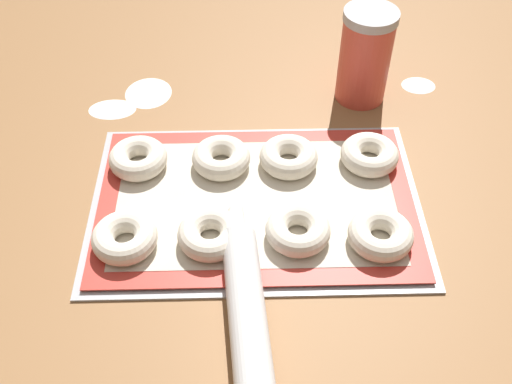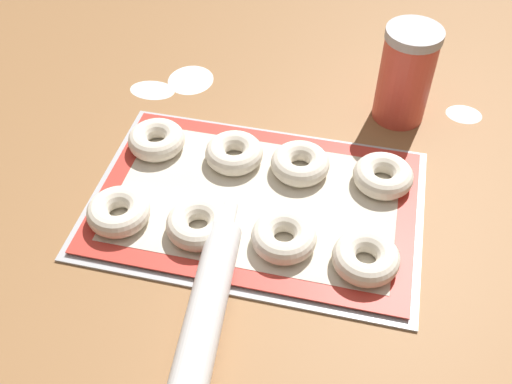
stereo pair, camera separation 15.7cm
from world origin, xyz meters
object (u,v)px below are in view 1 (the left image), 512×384
bagel_front_far_right (381,234)px  rolling_pin (250,342)px  bagel_front_mid_right (298,230)px  bagel_back_far_left (138,158)px  bagel_back_mid_right (289,157)px  flour_canister (365,56)px  bagel_back_far_right (370,155)px  bagel_front_far_left (125,238)px  bagel_front_mid_left (210,234)px  bagel_back_mid_left (221,158)px  baking_tray (256,203)px

bagel_front_far_right → rolling_pin: (-0.19, -0.16, -0.00)m
bagel_front_mid_right → bagel_back_far_left: same height
bagel_back_far_left → rolling_pin: bearing=-62.2°
bagel_front_far_right → bagel_back_far_left: (-0.36, 0.17, 0.00)m
bagel_front_mid_right → bagel_front_far_right: 0.12m
bagel_back_mid_right → flour_canister: 0.25m
bagel_front_far_right → bagel_back_far_right: 0.17m
bagel_back_mid_right → rolling_pin: (-0.07, -0.33, -0.00)m
bagel_front_far_left → bagel_back_mid_right: bearing=33.6°
flour_canister → bagel_front_far_left: bearing=-137.7°
bagel_front_far_right → flour_canister: size_ratio=0.54×
bagel_front_mid_right → flour_canister: flour_canister is taller
bagel_front_mid_left → rolling_pin: 0.18m
bagel_front_far_right → rolling_pin: rolling_pin is taller
bagel_back_mid_left → bagel_back_mid_right: bearing=-0.2°
bagel_front_mid_left → bagel_back_far_left: same height
bagel_back_far_left → rolling_pin: (0.18, -0.33, -0.00)m
bagel_back_far_left → bagel_front_far_right: bearing=-24.7°
bagel_front_far_left → bagel_back_far_right: (0.38, 0.16, 0.00)m
bagel_back_mid_left → bagel_back_far_right: 0.24m
bagel_back_far_left → bagel_front_far_left: bearing=-90.4°
bagel_front_mid_right → bagel_back_far_left: 0.29m
bagel_front_mid_left → bagel_back_far_left: size_ratio=1.00×
baking_tray → bagel_back_mid_right: 0.10m
baking_tray → bagel_front_mid_right: size_ratio=5.40×
bagel_front_mid_right → bagel_back_far_right: 0.20m
baking_tray → bagel_front_far_left: 0.21m
bagel_front_far_left → bagel_back_mid_left: (0.14, 0.16, 0.00)m
bagel_front_mid_right → flour_canister: 0.38m
bagel_front_mid_left → bagel_back_far_right: bearing=32.3°
bagel_back_far_right → rolling_pin: bearing=-121.1°
baking_tray → bagel_back_far_left: bearing=157.1°
bagel_front_far_left → bagel_front_mid_right: same height
bagel_front_far_left → bagel_front_far_right: (0.37, -0.00, 0.00)m
bagel_front_far_left → bagel_back_mid_left: 0.21m
baking_tray → rolling_pin: (-0.01, -0.25, 0.02)m
baking_tray → bagel_back_far_right: bearing=23.0°
bagel_front_mid_left → bagel_front_mid_right: (0.13, 0.00, 0.00)m
bagel_back_mid_right → bagel_back_far_right: 0.13m
bagel_front_mid_right → bagel_back_mid_right: bearing=91.5°
bagel_front_mid_right → bagel_back_mid_right: 0.15m
bagel_front_far_right → bagel_back_far_left: size_ratio=1.00×
bagel_front_mid_left → rolling_pin: rolling_pin is taller
bagel_back_mid_left → rolling_pin: rolling_pin is taller
bagel_front_far_left → bagel_back_far_left: (0.00, 0.16, 0.00)m
bagel_back_mid_left → flour_canister: size_ratio=0.54×
rolling_pin → bagel_back_far_left: bearing=117.8°
baking_tray → bagel_back_mid_left: size_ratio=5.40×
bagel_front_mid_right → bagel_front_far_right: size_ratio=1.00×
bagel_front_mid_right → bagel_back_far_right: size_ratio=1.00×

